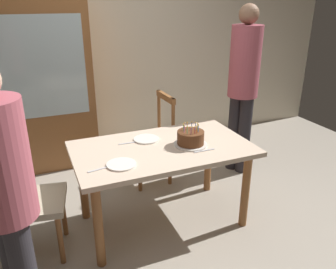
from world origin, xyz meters
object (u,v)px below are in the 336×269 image
birthday_cake (191,138)px  chair_upholstered (20,194)px  plate_near_celebrant (121,164)px  person_celebrant (4,194)px  plate_far_side (146,139)px  dining_table (162,157)px  person_guest (243,81)px  chair_spindle_back (151,141)px  china_cabinet (41,87)px

birthday_cake → chair_upholstered: size_ratio=0.29×
plate_near_celebrant → person_celebrant: (-0.74, -0.45, 0.18)m
plate_far_side → dining_table: bearing=-69.1°
chair_upholstered → plate_near_celebrant: bearing=-16.6°
chair_upholstered → person_guest: person_guest is taller
dining_table → plate_far_side: 0.23m
plate_near_celebrant → person_guest: bearing=26.6°
person_celebrant → plate_far_side: bearing=37.7°
birthday_cake → person_celebrant: size_ratio=0.17×
plate_far_side → person_celebrant: size_ratio=0.14×
chair_spindle_back → china_cabinet: (-0.99, 0.81, 0.49)m
person_celebrant → dining_table: bearing=29.1°
birthday_cake → china_cabinet: bearing=123.0°
birthday_cake → plate_far_side: birthday_cake is taller
plate_near_celebrant → person_celebrant: size_ratio=0.14×
chair_upholstered → china_cabinet: size_ratio=0.50×
chair_upholstered → birthday_cake: bearing=-3.5°
plate_near_celebrant → person_guest: person_guest is taller
dining_table → chair_upholstered: 1.12m
person_celebrant → birthday_cake: bearing=22.9°
birthday_cake → chair_spindle_back: bearing=94.1°
person_celebrant → chair_upholstered: bearing=87.7°
dining_table → plate_near_celebrant: (-0.40, -0.19, 0.10)m
dining_table → person_guest: 1.37m
dining_table → person_celebrant: person_celebrant is taller
plate_near_celebrant → person_celebrant: person_celebrant is taller
chair_spindle_back → person_celebrant: 1.96m
person_celebrant → person_guest: (2.31, 1.23, 0.13)m
person_celebrant → chair_spindle_back: bearing=46.4°
chair_upholstered → person_guest: 2.41m
chair_spindle_back → chair_upholstered: (-1.29, -0.72, 0.07)m
person_celebrant → china_cabinet: china_cabinet is taller
chair_spindle_back → china_cabinet: 1.37m
dining_table → person_guest: size_ratio=0.80×
plate_far_side → person_guest: size_ratio=0.12×
person_celebrant → person_guest: size_ratio=0.88×
chair_upholstered → person_celebrant: bearing=-92.3°
person_celebrant → china_cabinet: 2.22m
plate_near_celebrant → plate_far_side: size_ratio=1.00×
person_guest → plate_far_side: bearing=-162.0°
plate_near_celebrant → chair_spindle_back: chair_spindle_back is taller
dining_table → plate_far_side: size_ratio=6.62×
chair_upholstered → person_guest: bearing=14.0°
birthday_cake → plate_far_side: 0.39m
person_guest → plate_near_celebrant: bearing=-153.4°
plate_near_celebrant → person_guest: size_ratio=0.12×
plate_near_celebrant → birthday_cake: bearing=11.9°
chair_spindle_back → person_guest: bearing=-8.6°
person_guest → chair_spindle_back: bearing=171.4°
birthday_cake → person_guest: (0.94, 0.65, 0.26)m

